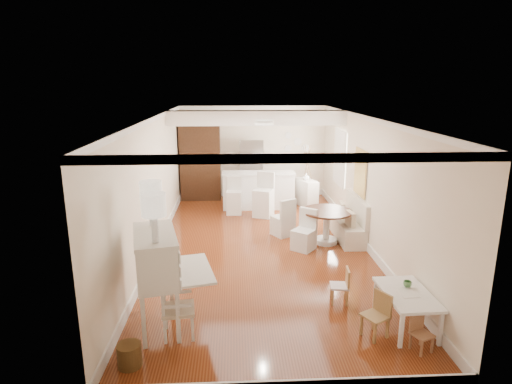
{
  "coord_description": "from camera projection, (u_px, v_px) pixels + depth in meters",
  "views": [
    {
      "loc": [
        -0.57,
        -8.66,
        3.48
      ],
      "look_at": [
        -0.11,
        0.3,
        1.18
      ],
      "focal_mm": 30.0,
      "sensor_mm": 36.0,
      "label": 1
    }
  ],
  "objects": [
    {
      "name": "gustavian_armchair",
      "position": [
        178.0,
        308.0,
        5.99
      ],
      "size": [
        0.53,
        0.53,
        0.83
      ],
      "primitive_type": "cube",
      "rotation": [
        0.0,
        0.0,
        1.69
      ],
      "color": "silver",
      "rests_on": "ground"
    },
    {
      "name": "slip_chair_far",
      "position": [
        283.0,
        217.0,
        9.96
      ],
      "size": [
        0.59,
        0.6,
        0.9
      ],
      "primitive_type": "cube",
      "rotation": [
        0.0,
        0.0,
        -2.6
      ],
      "color": "silver",
      "rests_on": "ground"
    },
    {
      "name": "kids_chair_b",
      "position": [
        339.0,
        285.0,
        6.91
      ],
      "size": [
        0.32,
        0.32,
        0.6
      ],
      "primitive_type": "cube",
      "rotation": [
        0.0,
        0.0,
        -1.69
      ],
      "color": "tan",
      "rests_on": "ground"
    },
    {
      "name": "pantry_cabinet",
      "position": [
        201.0,
        162.0,
        12.95
      ],
      "size": [
        1.2,
        0.6,
        2.3
      ],
      "primitive_type": "cube",
      "color": "#381E11",
      "rests_on": "ground"
    },
    {
      "name": "room",
      "position": [
        263.0,
        155.0,
        9.09
      ],
      "size": [
        9.0,
        9.04,
        2.82
      ],
      "color": "brown",
      "rests_on": "ground"
    },
    {
      "name": "secretary_bureau",
      "position": [
        157.0,
        280.0,
        6.14
      ],
      "size": [
        1.36,
        1.38,
        1.45
      ],
      "primitive_type": "cube",
      "rotation": [
        0.0,
        0.0,
        0.23
      ],
      "color": "silver",
      "rests_on": "ground"
    },
    {
      "name": "dining_table",
      "position": [
        326.0,
        227.0,
        9.48
      ],
      "size": [
        1.3,
        1.3,
        0.76
      ],
      "primitive_type": "cylinder",
      "rotation": [
        0.0,
        0.0,
        0.2
      ],
      "color": "#442316",
      "rests_on": "ground"
    },
    {
      "name": "breakfast_counter",
      "position": [
        258.0,
        190.0,
        12.15
      ],
      "size": [
        2.05,
        0.65,
        1.03
      ],
      "primitive_type": "cube",
      "color": "white",
      "rests_on": "ground"
    },
    {
      "name": "wicker_basket",
      "position": [
        129.0,
        355.0,
        5.38
      ],
      "size": [
        0.37,
        0.37,
        0.3
      ],
      "primitive_type": "cylinder",
      "rotation": [
        0.0,
        0.0,
        0.24
      ],
      "color": "brown",
      "rests_on": "ground"
    },
    {
      "name": "pencil_cup",
      "position": [
        407.0,
        284.0,
        6.31
      ],
      "size": [
        0.15,
        0.15,
        0.09
      ],
      "primitive_type": "imported",
      "rotation": [
        0.0,
        0.0,
        -0.27
      ],
      "color": "#4F8950",
      "rests_on": "kids_table"
    },
    {
      "name": "kids_table",
      "position": [
        406.0,
        310.0,
        6.22
      ],
      "size": [
        0.69,
        1.11,
        0.55
      ],
      "primitive_type": "cube",
      "rotation": [
        0.0,
        0.0,
        0.03
      ],
      "color": "white",
      "rests_on": "ground"
    },
    {
      "name": "kids_chair_c",
      "position": [
        422.0,
        334.0,
        5.66
      ],
      "size": [
        0.32,
        0.32,
        0.51
      ],
      "primitive_type": "cube",
      "rotation": [
        0.0,
        0.0,
        0.41
      ],
      "color": "#976444",
      "rests_on": "ground"
    },
    {
      "name": "kids_chair_a",
      "position": [
        375.0,
        315.0,
        5.96
      ],
      "size": [
        0.43,
        0.43,
        0.66
      ],
      "primitive_type": "cube",
      "rotation": [
        0.0,
        0.0,
        -1.07
      ],
      "color": "#A07B48",
      "rests_on": "ground"
    },
    {
      "name": "fridge",
      "position": [
        263.0,
        170.0,
        13.07
      ],
      "size": [
        0.75,
        0.65,
        1.8
      ],
      "primitive_type": "imported",
      "color": "silver",
      "rests_on": "ground"
    },
    {
      "name": "banquette",
      "position": [
        348.0,
        218.0,
        9.73
      ],
      "size": [
        0.52,
        1.6,
        0.98
      ],
      "primitive_type": "cube",
      "color": "silver",
      "rests_on": "ground"
    },
    {
      "name": "sideboard",
      "position": [
        307.0,
        193.0,
        12.33
      ],
      "size": [
        0.6,
        0.89,
        0.78
      ],
      "primitive_type": "cube",
      "rotation": [
        0.0,
        0.0,
        0.31
      ],
      "color": "silver",
      "rests_on": "ground"
    },
    {
      "name": "bar_stool_left",
      "position": [
        234.0,
        196.0,
        11.58
      ],
      "size": [
        0.42,
        0.42,
        1.01
      ],
      "primitive_type": "cube",
      "rotation": [
        0.0,
        0.0,
        -0.05
      ],
      "color": "white",
      "rests_on": "ground"
    },
    {
      "name": "branch_vase",
      "position": [
        306.0,
        176.0,
        12.23
      ],
      "size": [
        0.25,
        0.25,
        0.19
      ],
      "primitive_type": "imported",
      "rotation": [
        0.0,
        0.0,
        -0.42
      ],
      "color": "white",
      "rests_on": "sideboard"
    },
    {
      "name": "bar_stool_right",
      "position": [
        263.0,
        195.0,
        11.33
      ],
      "size": [
        0.62,
        0.62,
        1.18
      ],
      "primitive_type": "cube",
      "rotation": [
        0.0,
        0.0,
        -0.39
      ],
      "color": "white",
      "rests_on": "ground"
    },
    {
      "name": "slip_chair_near",
      "position": [
        304.0,
        230.0,
        9.09
      ],
      "size": [
        0.6,
        0.6,
        0.88
      ],
      "primitive_type": "cube",
      "rotation": [
        0.0,
        0.0,
        -0.67
      ],
      "color": "silver",
      "rests_on": "ground"
    }
  ]
}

